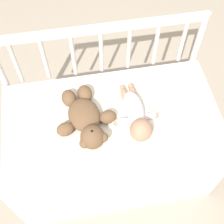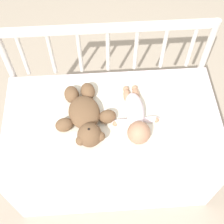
# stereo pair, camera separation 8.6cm
# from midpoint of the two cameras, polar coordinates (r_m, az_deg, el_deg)

# --- Properties ---
(ground_plane) EXTENTS (12.00, 12.00, 0.00)m
(ground_plane) POSITION_cam_midpoint_polar(r_m,az_deg,el_deg) (2.04, -1.19, -9.46)
(ground_plane) COLOR tan
(crib_mattress) EXTENTS (1.09, 0.61, 0.55)m
(crib_mattress) POSITION_cam_midpoint_polar(r_m,az_deg,el_deg) (1.79, -1.34, -6.03)
(crib_mattress) COLOR silver
(crib_mattress) RESTS_ON ground_plane
(crib_rail) EXTENTS (1.09, 0.04, 0.87)m
(crib_rail) POSITION_cam_midpoint_polar(r_m,az_deg,el_deg) (1.70, -3.36, 8.78)
(crib_rail) COLOR beige
(crib_rail) RESTS_ON ground_plane
(blanket) EXTENTS (0.70, 0.46, 0.01)m
(blanket) POSITION_cam_midpoint_polar(r_m,az_deg,el_deg) (1.56, -2.31, -0.69)
(blanket) COLOR silver
(blanket) RESTS_ON crib_mattress
(teddy_bear) EXTENTS (0.31, 0.38, 0.12)m
(teddy_bear) POSITION_cam_midpoint_polar(r_m,az_deg,el_deg) (1.51, -6.49, -1.32)
(teddy_bear) COLOR brown
(teddy_bear) RESTS_ON crib_mattress
(baby) EXTENTS (0.24, 0.36, 0.11)m
(baby) POSITION_cam_midpoint_polar(r_m,az_deg,el_deg) (1.51, 2.81, -0.71)
(baby) COLOR white
(baby) RESTS_ON crib_mattress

